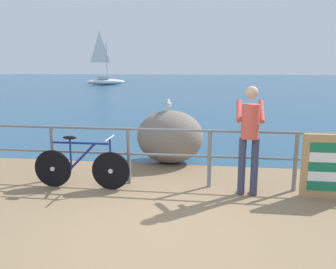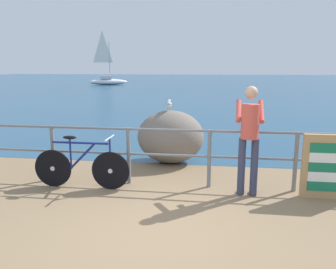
{
  "view_description": "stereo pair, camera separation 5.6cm",
  "coord_description": "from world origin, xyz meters",
  "px_view_note": "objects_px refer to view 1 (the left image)",
  "views": [
    {
      "loc": [
        0.74,
        -3.91,
        2.06
      ],
      "look_at": [
        -0.06,
        2.15,
        0.84
      ],
      "focal_mm": 35.89,
      "sensor_mm": 36.0,
      "label": 1
    },
    {
      "loc": [
        0.79,
        -3.9,
        2.06
      ],
      "look_at": [
        -0.06,
        2.15,
        0.84
      ],
      "focal_mm": 35.89,
      "sensor_mm": 36.0,
      "label": 2
    }
  ],
  "objects_px": {
    "bicycle": "(82,166)",
    "folded_deckchair_stack": "(329,166)",
    "seagull": "(169,104)",
    "person_at_railing": "(250,135)",
    "sailboat": "(105,79)",
    "breakwater_boulder_main": "(170,137)"
  },
  "relations": [
    {
      "from": "breakwater_boulder_main",
      "to": "sailboat",
      "type": "bearing_deg",
      "value": 110.3
    },
    {
      "from": "person_at_railing",
      "to": "sailboat",
      "type": "height_order",
      "value": "sailboat"
    },
    {
      "from": "folded_deckchair_stack",
      "to": "breakwater_boulder_main",
      "type": "relative_size",
      "value": 0.72
    },
    {
      "from": "seagull",
      "to": "sailboat",
      "type": "bearing_deg",
      "value": 11.22
    },
    {
      "from": "bicycle",
      "to": "folded_deckchair_stack",
      "type": "bearing_deg",
      "value": 1.09
    },
    {
      "from": "seagull",
      "to": "folded_deckchair_stack",
      "type": "bearing_deg",
      "value": -130.6
    },
    {
      "from": "person_at_railing",
      "to": "folded_deckchair_stack",
      "type": "xyz_separation_m",
      "value": [
        1.26,
        0.02,
        -0.47
      ]
    },
    {
      "from": "bicycle",
      "to": "seagull",
      "type": "xyz_separation_m",
      "value": [
        1.28,
        1.81,
        0.9
      ]
    },
    {
      "from": "bicycle",
      "to": "folded_deckchair_stack",
      "type": "relative_size",
      "value": 1.63
    },
    {
      "from": "folded_deckchair_stack",
      "to": "breakwater_boulder_main",
      "type": "height_order",
      "value": "breakwater_boulder_main"
    },
    {
      "from": "breakwater_boulder_main",
      "to": "seagull",
      "type": "xyz_separation_m",
      "value": [
        -0.03,
        0.01,
        0.71
      ]
    },
    {
      "from": "bicycle",
      "to": "person_at_railing",
      "type": "relative_size",
      "value": 0.96
    },
    {
      "from": "seagull",
      "to": "bicycle",
      "type": "bearing_deg",
      "value": 135.82
    },
    {
      "from": "folded_deckchair_stack",
      "to": "seagull",
      "type": "relative_size",
      "value": 3.04
    },
    {
      "from": "folded_deckchair_stack",
      "to": "sailboat",
      "type": "relative_size",
      "value": 0.17
    },
    {
      "from": "person_at_railing",
      "to": "seagull",
      "type": "distance_m",
      "value": 2.34
    },
    {
      "from": "bicycle",
      "to": "folded_deckchair_stack",
      "type": "distance_m",
      "value": 4.07
    },
    {
      "from": "person_at_railing",
      "to": "seagull",
      "type": "xyz_separation_m",
      "value": [
        -1.53,
        1.74,
        0.3
      ]
    },
    {
      "from": "folded_deckchair_stack",
      "to": "seagull",
      "type": "height_order",
      "value": "seagull"
    },
    {
      "from": "bicycle",
      "to": "folded_deckchair_stack",
      "type": "xyz_separation_m",
      "value": [
        4.07,
        0.1,
        0.13
      ]
    },
    {
      "from": "person_at_railing",
      "to": "breakwater_boulder_main",
      "type": "height_order",
      "value": "person_at_railing"
    },
    {
      "from": "person_at_railing",
      "to": "bicycle",
      "type": "bearing_deg",
      "value": 94.89
    }
  ]
}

